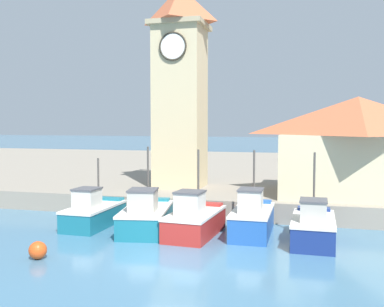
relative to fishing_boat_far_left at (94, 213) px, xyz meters
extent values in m
plane|color=teal|center=(5.44, -4.44, -0.70)|extent=(300.00, 300.00, 0.00)
cube|color=gray|center=(5.44, 22.86, -0.15)|extent=(120.00, 40.00, 1.10)
cube|color=#196B7F|center=(0.00, 0.06, -0.22)|extent=(1.83, 4.07, 0.96)
cube|color=#196B7F|center=(0.04, 1.82, 0.37)|extent=(1.50, 0.63, 0.24)
cube|color=silver|center=(0.00, 0.06, 0.30)|extent=(1.90, 4.13, 0.12)
cube|color=beige|center=(-0.01, -0.65, 0.83)|extent=(1.08, 1.23, 0.93)
cube|color=#4C4C51|center=(-0.01, -0.65, 1.33)|extent=(1.16, 1.31, 0.08)
cylinder|color=#4C4742|center=(0.01, 0.56, 1.57)|extent=(0.10, 0.10, 2.41)
torus|color=black|center=(-0.95, 0.28, -0.22)|extent=(0.13, 0.52, 0.52)
cube|color=#196B7F|center=(2.93, -0.14, -0.19)|extent=(2.82, 4.85, 1.03)
cube|color=#196B7F|center=(2.57, 1.85, 0.45)|extent=(1.83, 0.90, 0.24)
cube|color=silver|center=(2.93, -0.14, 0.38)|extent=(2.89, 4.92, 0.12)
cube|color=#B2ADA3|center=(3.07, -0.93, 0.92)|extent=(1.45, 1.56, 0.96)
cube|color=#4C4C51|center=(3.07, -0.93, 1.44)|extent=(1.55, 1.65, 0.08)
cylinder|color=#4C4742|center=(2.83, 0.42, 1.93)|extent=(0.10, 0.10, 2.98)
torus|color=black|center=(1.80, -0.11, -0.19)|extent=(0.21, 0.53, 0.52)
cube|color=#AD2823|center=(5.48, -0.42, -0.20)|extent=(2.19, 4.23, 1.01)
cube|color=#AD2823|center=(5.62, 1.38, 0.43)|extent=(1.65, 0.72, 0.24)
cube|color=silver|center=(5.48, -0.42, 0.36)|extent=(2.26, 4.30, 0.12)
cube|color=beige|center=(5.43, -1.14, 0.93)|extent=(1.23, 1.31, 1.01)
cube|color=#4C4C51|center=(5.43, -1.14, 1.47)|extent=(1.31, 1.40, 0.08)
cylinder|color=#4C4742|center=(5.52, 0.09, 1.88)|extent=(0.10, 0.10, 2.92)
torus|color=black|center=(4.47, -0.14, -0.20)|extent=(0.16, 0.53, 0.52)
cube|color=#2356A8|center=(8.09, 0.41, -0.15)|extent=(1.74, 4.15, 1.11)
cube|color=#2356A8|center=(8.08, 2.23, 0.53)|extent=(1.46, 0.61, 0.24)
cube|color=silver|center=(8.09, 0.41, 0.46)|extent=(1.80, 4.21, 0.12)
cube|color=beige|center=(8.10, -0.31, 1.02)|extent=(1.04, 1.25, 1.00)
cube|color=#4C4C51|center=(8.10, -0.31, 1.56)|extent=(1.12, 1.33, 0.08)
cylinder|color=#4C4742|center=(8.09, 0.93, 1.90)|extent=(0.10, 0.10, 2.77)
torus|color=black|center=(7.15, 0.61, -0.15)|extent=(0.12, 0.52, 0.52)
cube|color=navy|center=(10.89, -0.32, -0.20)|extent=(1.84, 4.09, 1.01)
cube|color=navy|center=(10.91, 1.46, 0.43)|extent=(1.52, 0.62, 0.24)
cube|color=silver|center=(10.89, -0.32, 0.36)|extent=(1.91, 4.15, 0.12)
cube|color=#B2ADA3|center=(10.87, -1.03, 0.84)|extent=(1.09, 1.23, 0.85)
cube|color=#4C4C51|center=(10.87, -1.03, 1.31)|extent=(1.17, 1.32, 0.08)
cylinder|color=#4C4742|center=(10.89, 0.19, 1.85)|extent=(0.10, 0.10, 2.87)
torus|color=black|center=(9.92, -0.10, -0.20)|extent=(0.13, 0.52, 0.52)
cube|color=beige|center=(2.44, 7.52, 5.55)|extent=(3.00, 3.00, 10.31)
cube|color=tan|center=(2.44, 7.52, 10.86)|extent=(3.50, 3.50, 0.30)
pyramid|color=#C1603D|center=(2.44, 7.52, 12.16)|extent=(3.50, 3.50, 2.31)
cylinder|color=white|center=(2.44, 5.95, 9.28)|extent=(1.65, 0.12, 1.65)
torus|color=#332D23|center=(2.44, 5.91, 9.28)|extent=(1.77, 0.12, 1.77)
cube|color=beige|center=(13.33, 6.98, 2.17)|extent=(8.60, 6.58, 3.54)
pyramid|color=#C1603D|center=(13.33, 6.98, 5.03)|extent=(9.00, 6.98, 2.19)
sphere|color=#E54C19|center=(0.49, -5.60, -0.35)|extent=(0.70, 0.70, 0.70)
camera|label=1|loc=(10.72, -20.67, 4.62)|focal=42.00mm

